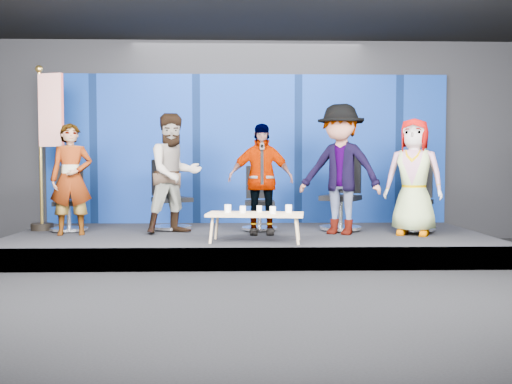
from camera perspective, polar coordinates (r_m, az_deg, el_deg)
ground at (r=6.24m, az=-0.38°, el=-9.69°), size 10.00×10.00×0.00m
room_walls at (r=6.18m, az=-0.39°, el=12.88°), size 10.02×8.02×3.51m
riser at (r=8.67m, az=-0.73°, el=-5.09°), size 7.00×3.00×0.30m
backdrop at (r=10.04m, az=-0.86°, el=4.31°), size 7.00×0.08×2.60m
chair_a at (r=9.32m, az=-18.19°, el=-1.69°), size 0.67×0.67×1.01m
panelist_a at (r=8.79m, az=-17.99°, el=1.23°), size 0.66×0.50×1.64m
chair_b at (r=9.15m, az=-8.53°, el=-1.45°), size 0.86×0.86×1.11m
panelist_b at (r=8.63m, az=-8.18°, el=1.84°), size 1.10×1.04×1.80m
chair_c at (r=8.95m, az=0.35°, el=-1.72°), size 0.57×0.57×1.01m
panelist_c at (r=8.42m, az=0.46°, el=1.30°), size 0.96×0.40×1.64m
chair_d at (r=9.06m, az=8.56°, el=-1.33°), size 0.91×0.91×1.19m
panelist_d at (r=8.53m, az=8.42°, el=2.25°), size 1.43×1.22×1.92m
chair_e at (r=9.20m, az=15.74°, el=-1.61°), size 0.79×0.79×1.06m
panelist_e at (r=8.67m, az=15.50°, el=1.48°), size 0.99×0.84×1.71m
coffee_table at (r=7.61m, az=-0.06°, el=-2.34°), size 1.33×0.70×0.39m
mug_a at (r=7.70m, az=-2.84°, el=-1.65°), size 0.09×0.09×0.11m
mug_b at (r=7.58m, az=-1.33°, el=-1.76°), size 0.08×0.08×0.10m
mug_c at (r=7.74m, az=0.33°, el=-1.70°), size 0.07×0.07×0.09m
mug_d at (r=7.50m, az=1.68°, el=-1.82°), size 0.08×0.08×0.10m
mug_e at (r=7.67m, az=3.29°, el=-1.67°), size 0.09×0.09×0.11m
flag_stand at (r=9.46m, az=-20.16°, el=4.59°), size 0.57×0.34×2.57m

